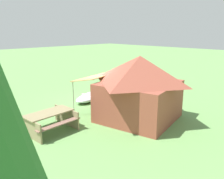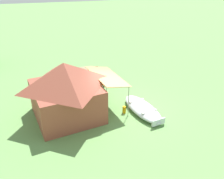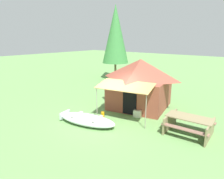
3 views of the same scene
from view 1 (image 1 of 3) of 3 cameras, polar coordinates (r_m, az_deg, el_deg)
The scene contains 6 objects.
ground_plane at distance 12.21m, azimuth -3.32°, elevation -3.91°, with size 80.00×80.00×0.00m, color #659651.
beached_rowboat at distance 13.26m, azimuth -4.27°, elevation -1.44°, with size 3.08×1.68×0.42m.
canvas_cabin_tent at distance 10.05m, azimuth 6.66°, elevation 0.60°, with size 3.83×4.88×2.80m.
picnic_table at distance 9.38m, azimuth -15.20°, elevation -7.03°, with size 1.91×1.63×0.76m.
cooler_box at distance 10.73m, azimuth -1.64°, elevation -5.47°, with size 0.50×0.40×0.37m, color beige.
fuel_can at distance 12.50m, azimuth -2.20°, elevation -2.58°, with size 0.18×0.18×0.36m, color orange.
Camera 1 is at (7.68, 8.67, 3.84)m, focal length 37.22 mm.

